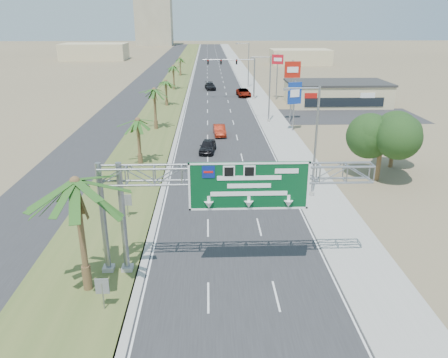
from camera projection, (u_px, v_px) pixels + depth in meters
road at (215, 76)px, 122.09m from camera, size 12.00×300.00×0.02m
sidewalk_right at (245, 75)px, 122.36m from camera, size 4.00×300.00×0.10m
median_grass at (179, 76)px, 121.73m from camera, size 7.00×300.00×0.12m
opposing_road at (154, 76)px, 121.51m from camera, size 8.00×300.00×0.02m
sign_gantry at (222, 183)px, 26.22m from camera, size 16.75×1.24×7.50m
palm_near at (75, 183)px, 23.83m from camera, size 5.70×5.70×8.35m
palm_row_b at (138, 121)px, 47.01m from camera, size 3.99×3.99×5.95m
palm_row_c at (154, 90)px, 61.73m from camera, size 3.99×3.99×6.75m
palm_row_d at (166, 82)px, 79.02m from camera, size 3.99×3.99×5.45m
palm_row_e at (173, 67)px, 96.58m from camera, size 3.99×3.99×6.15m
palm_row_f at (180, 58)px, 120.13m from camera, size 3.99×3.99×5.75m
streetlight_near at (313, 147)px, 38.28m from camera, size 3.27×0.44×10.00m
streetlight_mid at (268, 92)px, 66.38m from camera, size 3.27×0.44×10.00m
streetlight_far at (248, 67)px, 100.10m from camera, size 3.27×0.44×10.00m
signal_mast at (244, 75)px, 84.96m from camera, size 10.28×0.71×8.00m
store_building at (337, 94)px, 80.93m from camera, size 18.00×10.00×4.00m
oak_near at (382, 137)px, 42.35m from camera, size 4.50×4.50×6.80m
oak_far at (395, 133)px, 46.45m from camera, size 3.50×3.50×5.60m
median_signback_a at (102, 289)px, 23.92m from camera, size 0.75×0.08×2.08m
median_signback_b at (127, 202)px, 35.13m from camera, size 0.75×0.08×2.08m
tower_distant at (154, 13)px, 246.02m from camera, size 20.00×16.00×35.00m
building_distant_left at (95, 52)px, 166.34m from camera, size 24.00×14.00×6.00m
building_distant_right at (300, 57)px, 150.34m from camera, size 20.00×12.00×5.00m
car_left_lane at (208, 146)px, 52.76m from camera, size 2.34×4.58×1.49m
car_mid_lane at (219, 130)px, 60.28m from camera, size 1.84×4.54×1.47m
car_right_lane at (244, 93)px, 89.92m from camera, size 2.94×5.81×1.58m
car_far at (210, 86)px, 98.34m from camera, size 2.77×5.41×1.50m
pole_sign_red_near at (292, 74)px, 65.71m from camera, size 2.41×0.43×9.40m
pole_sign_blue at (295, 95)px, 60.85m from camera, size 2.00×0.88×7.16m
pole_sign_red_far at (278, 63)px, 84.47m from camera, size 2.17×1.05×8.83m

